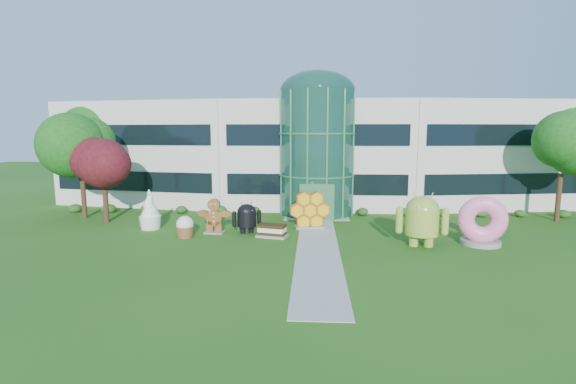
# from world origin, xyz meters

# --- Properties ---
(ground) EXTENTS (140.00, 140.00, 0.00)m
(ground) POSITION_xyz_m (0.00, 0.00, 0.00)
(ground) COLOR #215114
(ground) RESTS_ON ground
(building) EXTENTS (46.00, 15.00, 9.30)m
(building) POSITION_xyz_m (0.00, 18.00, 4.65)
(building) COLOR beige
(building) RESTS_ON ground
(atrium) EXTENTS (6.00, 6.00, 9.80)m
(atrium) POSITION_xyz_m (0.00, 12.00, 4.90)
(atrium) COLOR #194738
(atrium) RESTS_ON ground
(walkway) EXTENTS (2.40, 20.00, 0.04)m
(walkway) POSITION_xyz_m (0.00, 2.00, 0.02)
(walkway) COLOR #9E9E93
(walkway) RESTS_ON ground
(tree_red) EXTENTS (4.00, 4.00, 6.00)m
(tree_red) POSITION_xyz_m (-15.50, 7.50, 3.00)
(tree_red) COLOR #3F0C14
(tree_red) RESTS_ON ground
(trees_backdrop) EXTENTS (52.00, 8.00, 8.40)m
(trees_backdrop) POSITION_xyz_m (0.00, 13.00, 4.20)
(trees_backdrop) COLOR #184A12
(trees_backdrop) RESTS_ON ground
(android_green) EXTENTS (3.31, 2.42, 3.49)m
(android_green) POSITION_xyz_m (6.02, 2.25, 1.75)
(android_green) COLOR #9AB439
(android_green) RESTS_ON ground
(android_black) EXTENTS (2.37, 1.99, 2.29)m
(android_black) POSITION_xyz_m (-4.63, 4.87, 1.14)
(android_black) COLOR black
(android_black) RESTS_ON ground
(donut) EXTENTS (3.04, 1.87, 2.95)m
(donut) POSITION_xyz_m (9.66, 2.88, 1.47)
(donut) COLOR pink
(donut) RESTS_ON ground
(gingerbread) EXTENTS (2.60, 1.19, 2.33)m
(gingerbread) POSITION_xyz_m (-6.77, 4.72, 1.17)
(gingerbread) COLOR brown
(gingerbread) RESTS_ON ground
(ice_cream_sandwich) EXTENTS (2.06, 1.39, 0.84)m
(ice_cream_sandwich) POSITION_xyz_m (-2.87, 3.84, 0.42)
(ice_cream_sandwich) COLOR black
(ice_cream_sandwich) RESTS_ON ground
(honeycomb) EXTENTS (3.12, 1.65, 2.33)m
(honeycomb) POSITION_xyz_m (-0.51, 6.53, 1.17)
(honeycomb) COLOR yellow
(honeycomb) RESTS_ON ground
(froyo) EXTENTS (1.62, 1.62, 2.72)m
(froyo) POSITION_xyz_m (-11.46, 5.66, 1.36)
(froyo) COLOR white
(froyo) RESTS_ON ground
(cupcake) EXTENTS (1.44, 1.44, 1.40)m
(cupcake) POSITION_xyz_m (-8.35, 3.46, 0.70)
(cupcake) COLOR white
(cupcake) RESTS_ON ground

